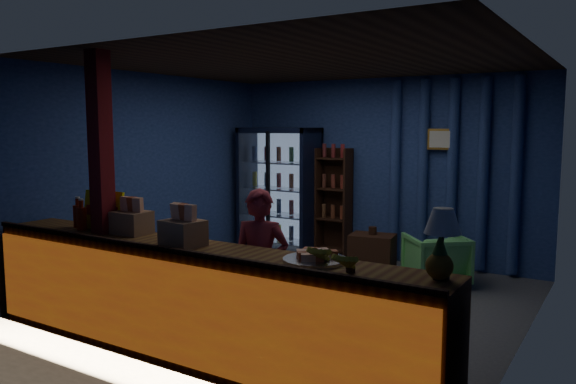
% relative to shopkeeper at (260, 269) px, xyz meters
% --- Properties ---
extents(ground, '(4.60, 4.60, 0.00)m').
position_rel_shopkeeper_xyz_m(ground, '(-0.37, 1.43, -0.70)').
color(ground, '#515154').
rests_on(ground, ground).
extents(room_walls, '(4.60, 4.60, 4.60)m').
position_rel_shopkeeper_xyz_m(room_walls, '(-0.37, 1.43, 0.87)').
color(room_walls, navy).
rests_on(room_walls, ground).
extents(counter, '(4.40, 0.57, 0.99)m').
position_rel_shopkeeper_xyz_m(counter, '(-0.37, -0.48, -0.22)').
color(counter, brown).
rests_on(counter, ground).
extents(support_post, '(0.16, 0.16, 2.60)m').
position_rel_shopkeeper_xyz_m(support_post, '(-1.42, -0.47, 0.60)').
color(support_post, maroon).
rests_on(support_post, ground).
extents(beverage_cooler, '(1.20, 0.62, 1.90)m').
position_rel_shopkeeper_xyz_m(beverage_cooler, '(-1.92, 3.35, 0.24)').
color(beverage_cooler, black).
rests_on(beverage_cooler, ground).
extents(bottle_shelf, '(0.50, 0.28, 1.60)m').
position_rel_shopkeeper_xyz_m(bottle_shelf, '(-1.07, 3.49, 0.10)').
color(bottle_shelf, '#341C10').
rests_on(bottle_shelf, ground).
extents(curtain_folds, '(1.74, 0.14, 2.50)m').
position_rel_shopkeeper_xyz_m(curtain_folds, '(0.63, 3.57, 0.60)').
color(curtain_folds, navy).
rests_on(curtain_folds, room_walls).
extents(framed_picture, '(0.36, 0.04, 0.28)m').
position_rel_shopkeeper_xyz_m(framed_picture, '(0.48, 3.53, 1.05)').
color(framed_picture, '#BB8A2E').
rests_on(framed_picture, room_walls).
extents(shopkeeper, '(0.59, 0.49, 1.40)m').
position_rel_shopkeeper_xyz_m(shopkeeper, '(0.00, 0.00, 0.00)').
color(shopkeeper, maroon).
rests_on(shopkeeper, ground).
extents(green_chair, '(0.95, 0.95, 0.62)m').
position_rel_shopkeeper_xyz_m(green_chair, '(0.70, 2.73, -0.39)').
color(green_chair, '#60BF5F').
rests_on(green_chair, ground).
extents(side_table, '(0.63, 0.50, 0.62)m').
position_rel_shopkeeper_xyz_m(side_table, '(-0.17, 2.82, -0.44)').
color(side_table, '#341C10').
rests_on(side_table, ground).
extents(yellow_sign, '(0.47, 0.13, 0.37)m').
position_rel_shopkeeper_xyz_m(yellow_sign, '(-1.54, -0.37, 0.44)').
color(yellow_sign, '#FCFF0D').
rests_on(yellow_sign, counter).
extents(soda_bottles, '(0.25, 0.17, 0.30)m').
position_rel_shopkeeper_xyz_m(soda_bottles, '(-1.79, -0.44, 0.37)').
color(soda_bottles, '#B7290C').
rests_on(soda_bottles, counter).
extents(snack_box_left, '(0.36, 0.31, 0.35)m').
position_rel_shopkeeper_xyz_m(snack_box_left, '(-0.43, -0.49, 0.37)').
color(snack_box_left, '#8F6645').
rests_on(snack_box_left, counter).
extents(snack_box_centre, '(0.32, 0.27, 0.34)m').
position_rel_shopkeeper_xyz_m(snack_box_centre, '(-1.18, -0.35, 0.37)').
color(snack_box_centre, '#8F6645').
rests_on(snack_box_centre, counter).
extents(pastry_tray, '(0.47, 0.47, 0.08)m').
position_rel_shopkeeper_xyz_m(pastry_tray, '(0.76, -0.40, 0.28)').
color(pastry_tray, silver).
rests_on(pastry_tray, counter).
extents(banana_bunches, '(0.47, 0.28, 0.16)m').
position_rel_shopkeeper_xyz_m(banana_bunches, '(0.99, -0.52, 0.33)').
color(banana_bunches, gold).
rests_on(banana_bunches, counter).
extents(table_lamp, '(0.24, 0.24, 0.46)m').
position_rel_shopkeeper_xyz_m(table_lamp, '(1.68, -0.38, 0.61)').
color(table_lamp, black).
rests_on(table_lamp, counter).
extents(pineapple, '(0.18, 0.18, 0.30)m').
position_rel_shopkeeper_xyz_m(pineapple, '(1.68, -0.43, 0.38)').
color(pineapple, '#895E18').
rests_on(pineapple, counter).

